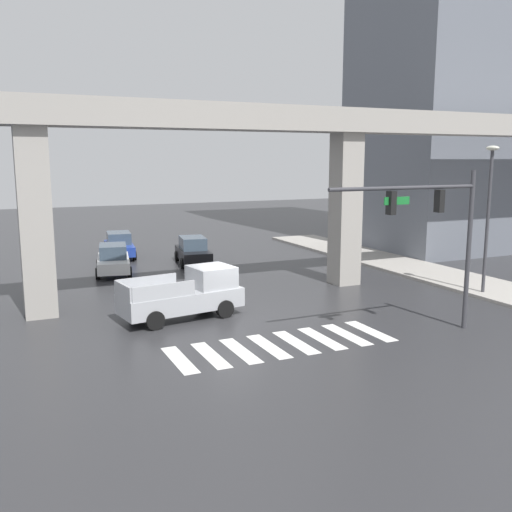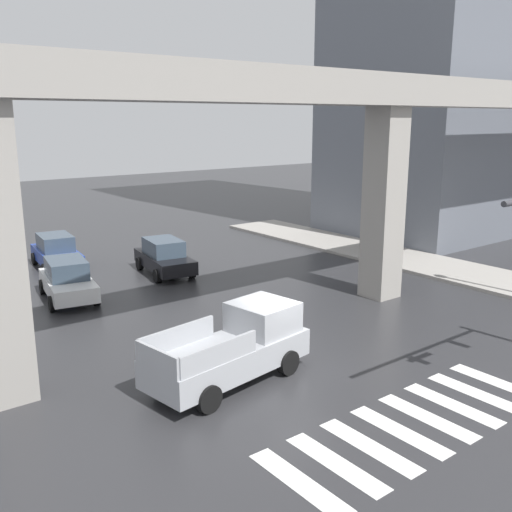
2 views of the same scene
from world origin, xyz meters
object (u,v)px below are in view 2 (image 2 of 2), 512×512
at_px(sedan_white, 68,280).
at_px(sedan_blue, 56,252).
at_px(sedan_black, 164,257).
at_px(pickup_truck, 236,347).

relative_size(sedan_white, sedan_blue, 1.01).
xyz_separation_m(sedan_blue, sedan_black, (3.81, -4.33, 0.00)).
bearing_deg(sedan_black, sedan_blue, 131.35).
bearing_deg(sedan_white, pickup_truck, -83.89).
bearing_deg(sedan_blue, pickup_truck, -91.02).
xyz_separation_m(pickup_truck, sedan_blue, (0.29, 16.03, -0.14)).
bearing_deg(sedan_white, sedan_blue, 75.49).
height_order(pickup_truck, sedan_blue, pickup_truck).
distance_m(sedan_white, sedan_blue, 5.66).
xyz_separation_m(sedan_white, sedan_black, (5.23, 1.14, 0.00)).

